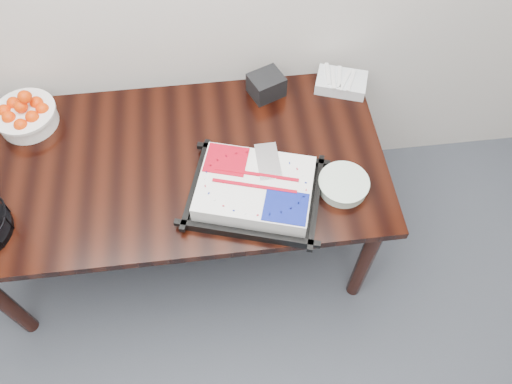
{
  "coord_description": "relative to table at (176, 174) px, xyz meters",
  "views": [
    {
      "loc": [
        0.2,
        0.73,
        2.47
      ],
      "look_at": [
        0.33,
        1.76,
        0.83
      ],
      "focal_mm": 35.0,
      "sensor_mm": 36.0,
      "label": 1
    }
  ],
  "objects": [
    {
      "name": "table",
      "position": [
        0.0,
        0.0,
        0.0
      ],
      "size": [
        1.8,
        0.9,
        0.75
      ],
      "color": "black",
      "rests_on": "ground"
    },
    {
      "name": "napkin_box",
      "position": [
        0.44,
        0.35,
        0.14
      ],
      "size": [
        0.18,
        0.17,
        0.1
      ],
      "primitive_type": "cube",
      "rotation": [
        0.0,
        0.0,
        0.4
      ],
      "color": "black",
      "rests_on": "table"
    },
    {
      "name": "plate_stack",
      "position": [
        0.69,
        -0.21,
        0.11
      ],
      "size": [
        0.21,
        0.21,
        0.05
      ],
      "color": "white",
      "rests_on": "table"
    },
    {
      "name": "tangerine_bowl",
      "position": [
        -0.63,
        0.29,
        0.16
      ],
      "size": [
        0.27,
        0.27,
        0.17
      ],
      "color": "white",
      "rests_on": "table"
    },
    {
      "name": "cake_tray",
      "position": [
        0.33,
        -0.21,
        0.13
      ],
      "size": [
        0.6,
        0.53,
        0.1
      ],
      "color": "black",
      "rests_on": "table"
    },
    {
      "name": "fork_bag",
      "position": [
        0.8,
        0.35,
        0.12
      ],
      "size": [
        0.26,
        0.22,
        0.07
      ],
      "color": "silver",
      "rests_on": "table"
    }
  ]
}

